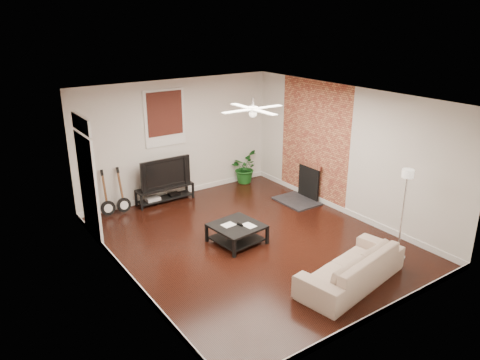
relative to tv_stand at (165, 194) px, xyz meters
The scene contains 14 objects.
room 3.07m from the tv_stand, 79.93° to the right, with size 5.01×6.01×2.81m.
brick_accent 3.68m from the tv_stand, 30.84° to the right, with size 0.02×2.20×2.80m, color #984031.
fireplace 3.24m from the tv_stand, 33.46° to the right, with size 0.80×1.10×0.92m, color black.
window_back 1.78m from the tv_stand, 44.43° to the left, with size 1.00×0.06×1.30m, color #39120F.
door_left 2.40m from the tv_stand, 155.89° to the right, with size 0.08×1.00×2.50m, color white.
tv_stand is the anchor object (origin of this frame).
tv 0.54m from the tv_stand, 90.00° to the left, with size 1.22×0.16×0.70m, color black.
coffee_table 2.67m from the tv_stand, 85.20° to the right, with size 0.88×0.88×0.37m, color black.
sofa 5.00m from the tv_stand, 79.01° to the right, with size 2.08×0.81×0.61m, color tan.
floor_lamp 5.37m from the tv_stand, 64.39° to the right, with size 0.28×0.28×1.70m, color silver, non-canonical shape.
potted_plant 2.30m from the tv_stand, ahead, with size 0.73×0.63×0.81m, color #19571B.
guitar_left 1.43m from the tv_stand, behind, with size 0.32×0.23×1.04m, color black, non-canonical shape.
guitar_right 1.09m from the tv_stand, behind, with size 0.32×0.23×1.04m, color black, non-canonical shape.
ceiling_fan 3.71m from the tv_stand, 79.93° to the right, with size 1.24×1.24×0.32m, color white, non-canonical shape.
Camera 1 is at (-4.77, -6.49, 4.19)m, focal length 34.51 mm.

